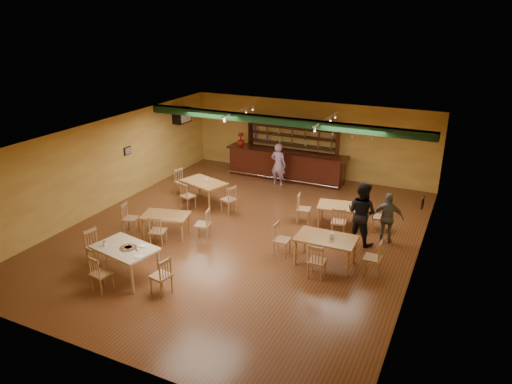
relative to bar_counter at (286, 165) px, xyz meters
The scene contains 23 objects.
floor 5.22m from the bar_counter, 82.68° to the right, with size 12.00×12.00×0.00m, color #583419.
ceiling_beam 3.36m from the bar_counter, 74.28° to the right, with size 10.00×0.30×0.25m, color black.
track_rail_left 3.16m from the bar_counter, 123.05° to the right, with size 0.05×2.50×0.05m, color white.
track_rail_right 3.60m from the bar_counter, 40.33° to the right, with size 0.05×2.50×0.05m, color white.
ac_unit 4.61m from the bar_counter, 167.07° to the right, with size 0.34×0.70×0.48m, color white.
picture_left 6.09m from the bar_counter, 136.07° to the right, with size 0.04×0.34×0.28m, color black.
picture_right 7.39m from the bar_counter, 39.55° to the right, with size 0.04×0.34×0.28m, color black.
bar_counter is the anchor object (origin of this frame).
back_bar_hutch 0.85m from the bar_counter, 90.00° to the left, with size 3.78×0.40×2.28m, color #33100A.
poinsettia 2.16m from the bar_counter, behind, with size 0.29×0.29×0.52m, color #A8160F.
dining_table_a 3.91m from the bar_counter, 114.41° to the right, with size 1.56×0.93×0.78m, color #9A5E36.
dining_table_b 4.69m from the bar_counter, 46.82° to the right, with size 1.41×0.85×0.71m, color #9A5E36.
dining_table_c 6.38m from the bar_counter, 101.64° to the right, with size 1.35×0.81×0.68m, color #9A5E36.
dining_table_d 6.82m from the bar_counter, 59.20° to the right, with size 1.55×0.93×0.78m, color #9A5E36.
near_table 8.65m from the bar_counter, 95.33° to the right, with size 1.55×1.00×0.83m, color tan.
pizza_tray 8.64m from the bar_counter, 94.59° to the right, with size 0.40×0.40×0.01m, color silver.
parmesan_shaker 8.88m from the bar_counter, 98.44° to the right, with size 0.07×0.07×0.11m, color #EAE5C6.
napkin_stack 8.40m from the bar_counter, 92.83° to the right, with size 0.20×0.15×0.03m, color white.
pizza_server 8.57m from the bar_counter, 93.51° to the right, with size 0.32×0.09×0.00m, color silver.
side_plate 8.84m from the bar_counter, 91.25° to the right, with size 0.22×0.22×0.01m, color white.
patron_bar 0.87m from the bar_counter, 88.86° to the right, with size 0.60×0.40×1.65m, color #8D479B.
patron_right_a 5.83m from the bar_counter, 46.46° to the right, with size 0.89×0.70×1.84m, color black.
patron_right_b 6.07m from the bar_counter, 39.41° to the right, with size 0.88×0.37×1.51m, color slate.
Camera 1 is at (5.91, -11.44, 6.30)m, focal length 33.19 mm.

